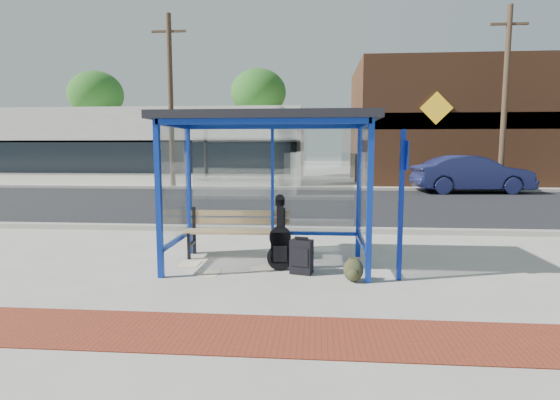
# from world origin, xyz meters

# --- Properties ---
(ground) EXTENTS (120.00, 120.00, 0.00)m
(ground) POSITION_xyz_m (0.00, 0.00, 0.00)
(ground) COLOR #B2ADA0
(ground) RESTS_ON ground
(brick_paver_strip) EXTENTS (60.00, 1.00, 0.01)m
(brick_paver_strip) POSITION_xyz_m (0.00, -2.60, 0.01)
(brick_paver_strip) COLOR maroon
(brick_paver_strip) RESTS_ON ground
(curb_near) EXTENTS (60.00, 0.25, 0.12)m
(curb_near) POSITION_xyz_m (0.00, 2.90, 0.06)
(curb_near) COLOR gray
(curb_near) RESTS_ON ground
(street_asphalt) EXTENTS (60.00, 10.00, 0.00)m
(street_asphalt) POSITION_xyz_m (0.00, 8.00, 0.00)
(street_asphalt) COLOR black
(street_asphalt) RESTS_ON ground
(curb_far) EXTENTS (60.00, 0.25, 0.12)m
(curb_far) POSITION_xyz_m (0.00, 13.10, 0.06)
(curb_far) COLOR gray
(curb_far) RESTS_ON ground
(far_sidewalk) EXTENTS (60.00, 4.00, 0.01)m
(far_sidewalk) POSITION_xyz_m (0.00, 15.00, 0.00)
(far_sidewalk) COLOR #B2ADA0
(far_sidewalk) RESTS_ON ground
(bus_shelter) EXTENTS (3.30, 1.80, 2.42)m
(bus_shelter) POSITION_xyz_m (0.00, 0.07, 2.07)
(bus_shelter) COLOR #0E2DA0
(bus_shelter) RESTS_ON ground
(storefront_white) EXTENTS (18.00, 6.04, 4.00)m
(storefront_white) POSITION_xyz_m (-9.00, 17.99, 2.00)
(storefront_white) COLOR silver
(storefront_white) RESTS_ON ground
(storefront_brown) EXTENTS (10.00, 7.08, 6.40)m
(storefront_brown) POSITION_xyz_m (8.00, 18.49, 3.20)
(storefront_brown) COLOR #59331E
(storefront_brown) RESTS_ON ground
(tree_left) EXTENTS (3.60, 3.60, 7.03)m
(tree_left) POSITION_xyz_m (-14.00, 22.00, 5.45)
(tree_left) COLOR #4C3826
(tree_left) RESTS_ON ground
(tree_mid) EXTENTS (3.60, 3.60, 7.03)m
(tree_mid) POSITION_xyz_m (-3.00, 22.00, 5.45)
(tree_mid) COLOR #4C3826
(tree_mid) RESTS_ON ground
(tree_right) EXTENTS (3.60, 3.60, 7.03)m
(tree_right) POSITION_xyz_m (12.50, 22.00, 5.45)
(tree_right) COLOR #4C3826
(tree_right) RESTS_ON ground
(utility_pole_west) EXTENTS (1.60, 0.24, 8.00)m
(utility_pole_west) POSITION_xyz_m (-6.00, 13.40, 4.11)
(utility_pole_west) COLOR #4C3826
(utility_pole_west) RESTS_ON ground
(utility_pole_east) EXTENTS (1.60, 0.24, 8.00)m
(utility_pole_east) POSITION_xyz_m (9.00, 13.40, 4.11)
(utility_pole_east) COLOR #4C3826
(utility_pole_east) RESTS_ON ground
(bench) EXTENTS (1.82, 0.49, 0.85)m
(bench) POSITION_xyz_m (-0.60, 0.61, 0.48)
(bench) COLOR black
(bench) RESTS_ON ground
(guitar_bag) EXTENTS (0.41, 0.15, 1.11)m
(guitar_bag) POSITION_xyz_m (0.21, -0.20, 0.41)
(guitar_bag) COLOR black
(guitar_bag) RESTS_ON ground
(suitcase) EXTENTS (0.37, 0.28, 0.57)m
(suitcase) POSITION_xyz_m (0.55, -0.39, 0.26)
(suitcase) COLOR black
(suitcase) RESTS_ON ground
(backpack) EXTENTS (0.31, 0.28, 0.34)m
(backpack) POSITION_xyz_m (1.30, -0.71, 0.16)
(backpack) COLOR #2E2F1A
(backpack) RESTS_ON ground
(sign_post) EXTENTS (0.09, 0.27, 2.15)m
(sign_post) POSITION_xyz_m (1.97, -0.58, 1.21)
(sign_post) COLOR navy
(sign_post) RESTS_ON ground
(newspaper_a) EXTENTS (0.34, 0.42, 0.01)m
(newspaper_a) POSITION_xyz_m (-1.30, 0.02, 0.00)
(newspaper_a) COLOR white
(newspaper_a) RESTS_ON ground
(newspaper_b) EXTENTS (0.30, 0.37, 0.01)m
(newspaper_b) POSITION_xyz_m (-0.84, -0.50, 0.00)
(newspaper_b) COLOR white
(newspaper_b) RESTS_ON ground
(newspaper_c) EXTENTS (0.47, 0.46, 0.01)m
(newspaper_c) POSITION_xyz_m (-0.05, -0.16, 0.00)
(newspaper_c) COLOR white
(newspaper_c) RESTS_ON ground
(parked_car) EXTENTS (4.94, 2.07, 1.59)m
(parked_car) POSITION_xyz_m (7.36, 12.28, 0.79)
(parked_car) COLOR #1B204C
(parked_car) RESTS_ON ground
(fire_hydrant) EXTENTS (0.36, 0.24, 0.80)m
(fire_hydrant) POSITION_xyz_m (10.71, 14.15, 0.43)
(fire_hydrant) COLOR red
(fire_hydrant) RESTS_ON ground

